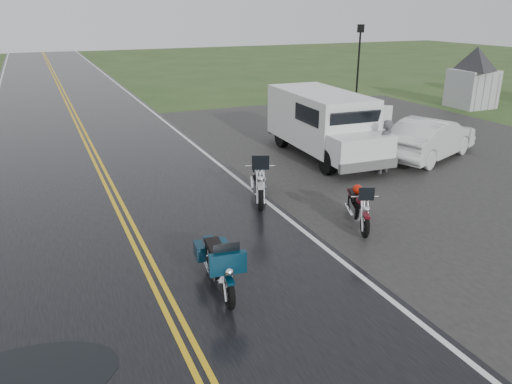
% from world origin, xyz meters
% --- Properties ---
extents(ground, '(120.00, 120.00, 0.00)m').
position_xyz_m(ground, '(0.00, 0.00, 0.00)').
color(ground, '#2D471E').
rests_on(ground, ground).
extents(road, '(8.00, 100.00, 0.04)m').
position_xyz_m(road, '(0.00, 10.00, 0.02)').
color(road, black).
rests_on(road, ground).
extents(parking_pad, '(14.00, 24.00, 0.03)m').
position_xyz_m(parking_pad, '(11.00, 5.00, 0.01)').
color(parking_pad, black).
rests_on(parking_pad, ground).
extents(visitor_center, '(16.00, 10.00, 4.80)m').
position_xyz_m(visitor_center, '(20.00, 12.00, 2.40)').
color(visitor_center, '#A8AAAD').
rests_on(visitor_center, ground).
extents(motorcycle_red, '(1.45, 2.13, 1.19)m').
position_xyz_m(motorcycle_red, '(4.90, 0.51, 0.59)').
color(motorcycle_red, '#520912').
rests_on(motorcycle_red, ground).
extents(motorcycle_teal, '(1.01, 2.17, 1.23)m').
position_xyz_m(motorcycle_teal, '(0.97, -0.95, 0.62)').
color(motorcycle_teal, '#042336').
rests_on(motorcycle_teal, ground).
extents(motorcycle_silver, '(1.74, 2.63, 1.46)m').
position_xyz_m(motorcycle_silver, '(3.37, 2.98, 0.73)').
color(motorcycle_silver, '#ACB0B4').
rests_on(motorcycle_silver, ground).
extents(van_white, '(2.50, 6.06, 2.34)m').
position_xyz_m(van_white, '(6.68, 5.03, 1.17)').
color(van_white, white).
rests_on(van_white, ground).
extents(person_at_van, '(0.75, 0.62, 1.75)m').
position_xyz_m(person_at_van, '(8.38, 4.39, 0.88)').
color(person_at_van, '#46474B').
rests_on(person_at_van, ground).
extents(sedan_white, '(4.66, 3.08, 1.45)m').
position_xyz_m(sedan_white, '(10.98, 5.15, 0.73)').
color(sedan_white, silver).
rests_on(sedan_white, ground).
extents(lamp_post_far_right, '(0.37, 0.37, 4.35)m').
position_xyz_m(lamp_post_far_right, '(14.51, 14.81, 2.17)').
color(lamp_post_far_right, black).
rests_on(lamp_post_far_right, ground).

